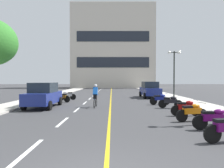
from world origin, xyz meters
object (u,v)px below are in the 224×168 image
(motorcycle_6, at_px, (61,97))
(motorcycle_1, at_px, (213,118))
(cyclist_rider, at_px, (95,95))
(parked_car_near, at_px, (43,95))
(motorcycle_7, at_px, (67,95))
(parked_car_mid, at_px, (149,90))
(motorcycle_3, at_px, (185,107))
(motorcycle_5, at_px, (159,99))
(street_lamp_mid, at_px, (173,63))
(motorcycle_4, at_px, (170,102))
(motorcycle_2, at_px, (191,112))

(motorcycle_6, bearing_deg, motorcycle_1, -49.54)
(motorcycle_6, height_order, cyclist_rider, cyclist_rider)
(parked_car_near, xyz_separation_m, cyclist_rider, (3.79, 0.04, -0.03))
(motorcycle_1, xyz_separation_m, motorcycle_7, (-8.60, 12.19, 0.00))
(motorcycle_1, relative_size, cyclist_rider, 0.96)
(parked_car_mid, bearing_deg, motorcycle_3, -90.79)
(motorcycle_5, distance_m, motorcycle_6, 8.69)
(street_lamp_mid, relative_size, parked_car_mid, 1.20)
(motorcycle_4, height_order, motorcycle_7, same)
(parked_car_mid, xyz_separation_m, motorcycle_1, (-0.21, -14.86, -0.44))
(parked_car_mid, height_order, cyclist_rider, parked_car_mid)
(motorcycle_7, bearing_deg, motorcycle_5, -25.03)
(parked_car_mid, distance_m, motorcycle_2, 13.17)
(parked_car_mid, xyz_separation_m, cyclist_rider, (-5.54, -8.14, -0.03))
(street_lamp_mid, relative_size, motorcycle_3, 3.00)
(motorcycle_5, bearing_deg, motorcycle_7, 154.97)
(motorcycle_4, bearing_deg, motorcycle_6, 155.73)
(motorcycle_1, bearing_deg, motorcycle_3, 89.13)
(motorcycle_5, bearing_deg, motorcycle_4, -82.65)
(street_lamp_mid, relative_size, motorcycle_5, 3.00)
(motorcycle_1, distance_m, cyclist_rider, 8.60)
(parked_car_near, xyz_separation_m, motorcycle_4, (9.18, -0.46, -0.44))
(parked_car_mid, distance_m, motorcycle_1, 14.87)
(motorcycle_6, bearing_deg, cyclist_rider, -45.86)
(motorcycle_6, bearing_deg, motorcycle_3, -38.60)
(parked_car_mid, height_order, motorcycle_4, parked_car_mid)
(motorcycle_1, relative_size, motorcycle_5, 1.00)
(motorcycle_5, distance_m, cyclist_rider, 5.38)
(street_lamp_mid, distance_m, motorcycle_6, 12.59)
(motorcycle_3, distance_m, cyclist_rider, 6.45)
(motorcycle_4, relative_size, motorcycle_7, 1.01)
(parked_car_near, height_order, motorcycle_7, parked_car_near)
(street_lamp_mid, distance_m, parked_car_mid, 3.94)
(parked_car_near, xyz_separation_m, motorcycle_3, (9.17, -3.48, -0.44))
(motorcycle_1, xyz_separation_m, motorcycle_6, (-8.68, 10.17, 0.00))
(motorcycle_2, height_order, motorcycle_3, same)
(motorcycle_7, bearing_deg, motorcycle_4, -34.49)
(motorcycle_4, bearing_deg, motorcycle_3, -90.25)
(street_lamp_mid, distance_m, motorcycle_1, 14.88)
(parked_car_mid, relative_size, motorcycle_3, 2.49)
(motorcycle_3, bearing_deg, motorcycle_4, 89.75)
(motorcycle_7, relative_size, cyclist_rider, 0.95)
(motorcycle_5, bearing_deg, parked_car_near, -170.00)
(motorcycle_5, relative_size, motorcycle_7, 1.02)
(motorcycle_3, xyz_separation_m, cyclist_rider, (-5.38, 3.52, 0.41))
(motorcycle_4, height_order, cyclist_rider, cyclist_rider)
(street_lamp_mid, bearing_deg, motorcycle_2, -103.29)
(motorcycle_3, distance_m, motorcycle_5, 5.06)
(motorcycle_2, distance_m, cyclist_rider, 7.19)
(motorcycle_6, relative_size, motorcycle_7, 0.98)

